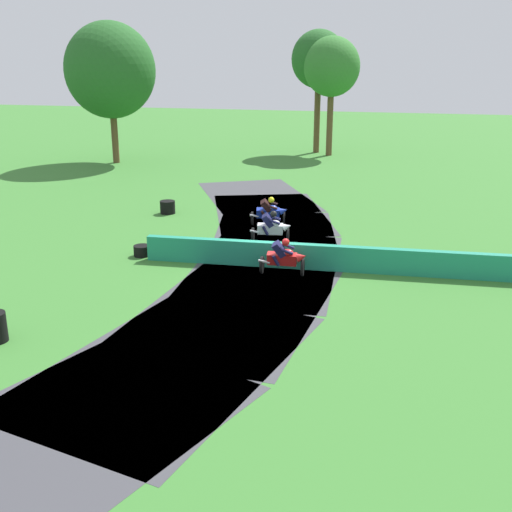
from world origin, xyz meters
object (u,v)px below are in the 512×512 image
object	(u,v)px
motorcycle_chase_white	(272,227)
tire_stack_mid_b	(168,207)
motorcycle_lead_red	(284,257)
tire_stack_mid_a	(142,251)
motorcycle_trailing_blue	(270,212)

from	to	relation	value
motorcycle_chase_white	tire_stack_mid_b	world-z (taller)	motorcycle_chase_white
motorcycle_lead_red	tire_stack_mid_a	distance (m)	5.65
motorcycle_lead_red	tire_stack_mid_a	xyz separation A→B (m)	(-5.56, 0.92, -0.44)
motorcycle_trailing_blue	tire_stack_mid_a	world-z (taller)	motorcycle_trailing_blue
motorcycle_lead_red	tire_stack_mid_a	size ratio (longest dim) A/B	2.77
motorcycle_trailing_blue	tire_stack_mid_a	distance (m)	6.48
motorcycle_lead_red	tire_stack_mid_a	bearing A→B (deg)	170.64
tire_stack_mid_a	tire_stack_mid_b	distance (m)	6.43
motorcycle_lead_red	tire_stack_mid_b	world-z (taller)	motorcycle_lead_red
motorcycle_chase_white	tire_stack_mid_b	xyz separation A→B (m)	(-5.74, 3.62, -0.35)
motorcycle_chase_white	motorcycle_trailing_blue	xyz separation A→B (m)	(-0.62, 2.56, -0.02)
motorcycle_chase_white	motorcycle_trailing_blue	world-z (taller)	motorcycle_chase_white
tire_stack_mid_a	tire_stack_mid_b	xyz separation A→B (m)	(-1.32, 6.30, 0.10)
tire_stack_mid_a	tire_stack_mid_b	world-z (taller)	tire_stack_mid_b
motorcycle_trailing_blue	tire_stack_mid_a	size ratio (longest dim) A/B	2.81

